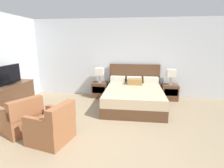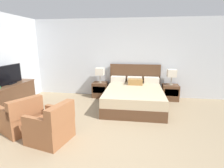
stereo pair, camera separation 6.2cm
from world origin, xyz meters
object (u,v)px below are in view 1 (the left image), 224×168
at_px(dresser, 11,98).
at_px(armchair_by_window, 22,119).
at_px(table_lamp_left, 99,72).
at_px(tv, 9,75).
at_px(nightstand_right, 170,92).
at_px(table_lamp_right, 171,73).
at_px(nightstand_left, 100,90).
at_px(armchair_companion, 52,127).
at_px(bed, 134,96).

xyz_separation_m(dresser, armchair_by_window, (0.91, -0.91, -0.11)).
distance_m(table_lamp_left, tv, 2.62).
bearing_deg(dresser, table_lamp_left, 39.09).
distance_m(nightstand_right, tv, 4.73).
bearing_deg(tv, table_lamp_right, 20.41).
bearing_deg(nightstand_right, table_lamp_left, 179.96).
height_order(table_lamp_right, dresser, table_lamp_right).
xyz_separation_m(nightstand_left, armchair_by_window, (-1.14, -2.58, 0.03)).
bearing_deg(dresser, armchair_companion, -34.46).
bearing_deg(tv, nightstand_left, 38.42).
relative_size(nightstand_left, table_lamp_right, 1.01).
bearing_deg(bed, armchair_by_window, -141.13).
xyz_separation_m(bed, armchair_by_window, (-2.30, -1.86, -0.01)).
height_order(nightstand_left, tv, tv).
xyz_separation_m(nightstand_left, table_lamp_right, (2.32, 0.00, 0.63)).
height_order(table_lamp_right, armchair_by_window, table_lamp_right).
bearing_deg(table_lamp_left, tv, -141.56).
relative_size(tv, armchair_companion, 1.06).
xyz_separation_m(nightstand_right, dresser, (-4.38, -1.67, 0.15)).
relative_size(table_lamp_right, armchair_companion, 0.60).
height_order(table_lamp_right, tv, tv).
distance_m(dresser, armchair_by_window, 1.29).
relative_size(bed, armchair_companion, 2.47).
relative_size(table_lamp_left, armchair_by_window, 0.53).
relative_size(nightstand_right, table_lamp_right, 1.01).
bearing_deg(table_lamp_right, dresser, -159.14).
xyz_separation_m(table_lamp_left, dresser, (-2.05, -1.67, -0.48)).
relative_size(nightstand_left, armchair_by_window, 0.54).
bearing_deg(table_lamp_left, nightstand_right, -0.04).
relative_size(nightstand_right, armchair_companion, 0.61).
distance_m(table_lamp_right, tv, 4.67).
distance_m(armchair_by_window, armchair_companion, 0.85).
height_order(bed, table_lamp_right, bed).
bearing_deg(tv, bed, 15.76).
relative_size(nightstand_left, nightstand_right, 1.00).
bearing_deg(nightstand_left, armchair_companion, -96.62).
relative_size(armchair_by_window, armchair_companion, 1.13).
height_order(nightstand_right, armchair_by_window, armchair_by_window).
xyz_separation_m(bed, armchair_companion, (-1.49, -2.13, -0.01)).
bearing_deg(nightstand_left, nightstand_right, 0.00).
distance_m(nightstand_left, table_lamp_right, 2.41).
xyz_separation_m(table_lamp_left, tv, (-2.05, -1.63, 0.13)).
height_order(nightstand_right, table_lamp_left, table_lamp_left).
xyz_separation_m(bed, nightstand_right, (1.16, 0.72, -0.05)).
distance_m(table_lamp_right, armchair_companion, 3.94).
distance_m(table_lamp_left, table_lamp_right, 2.32).
bearing_deg(armchair_companion, tv, 144.60).
bearing_deg(nightstand_right, table_lamp_right, 90.00).
relative_size(tv, armchair_by_window, 0.94).
bearing_deg(dresser, nightstand_right, 20.84).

